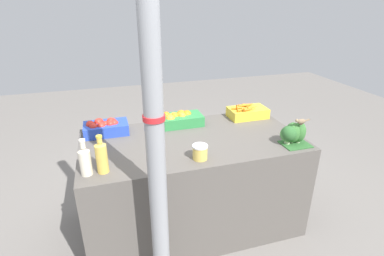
% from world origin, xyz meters
% --- Properties ---
extents(ground_plane, '(10.00, 10.00, 0.00)m').
position_xyz_m(ground_plane, '(0.00, 0.00, 0.00)').
color(ground_plane, slate).
extents(market_table, '(1.82, 0.96, 0.86)m').
position_xyz_m(market_table, '(0.00, 0.00, 0.43)').
color(market_table, '#56514C').
rests_on(market_table, ground_plane).
extents(support_pole, '(0.12, 0.12, 2.64)m').
position_xyz_m(support_pole, '(-0.42, -0.67, 1.32)').
color(support_pole, gray).
rests_on(support_pole, ground_plane).
extents(apple_crate, '(0.37, 0.22, 0.13)m').
position_xyz_m(apple_crate, '(-0.69, 0.32, 0.92)').
color(apple_crate, '#2847B7').
rests_on(apple_crate, market_table).
extents(orange_crate, '(0.37, 0.22, 0.13)m').
position_xyz_m(orange_crate, '(-0.01, 0.33, 0.92)').
color(orange_crate, '#2D8442').
rests_on(orange_crate, market_table).
extents(carrot_crate, '(0.37, 0.22, 0.13)m').
position_xyz_m(carrot_crate, '(0.67, 0.32, 0.91)').
color(carrot_crate, gold).
rests_on(carrot_crate, market_table).
extents(broccoli_pile, '(0.23, 0.18, 0.18)m').
position_xyz_m(broccoli_pile, '(0.74, -0.32, 0.95)').
color(broccoli_pile, '#2D602D').
rests_on(broccoli_pile, market_table).
extents(juice_bottle_cloudy, '(0.08, 0.08, 0.26)m').
position_xyz_m(juice_bottle_cloudy, '(-0.83, -0.32, 0.96)').
color(juice_bottle_cloudy, beige).
rests_on(juice_bottle_cloudy, market_table).
extents(juice_bottle_golden, '(0.08, 0.08, 0.27)m').
position_xyz_m(juice_bottle_golden, '(-0.72, -0.32, 0.97)').
color(juice_bottle_golden, gold).
rests_on(juice_bottle_golden, market_table).
extents(pickle_jar, '(0.11, 0.11, 0.11)m').
position_xyz_m(pickle_jar, '(-0.04, -0.34, 0.91)').
color(pickle_jar, '#DBBC56').
rests_on(pickle_jar, market_table).
extents(sparrow_bird, '(0.14, 0.04, 0.05)m').
position_xyz_m(sparrow_bird, '(0.77, -0.36, 1.07)').
color(sparrow_bird, '#4C3D2D').
rests_on(sparrow_bird, broccoli_pile).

